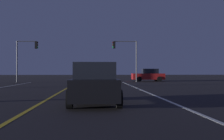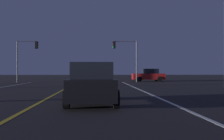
% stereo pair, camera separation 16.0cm
% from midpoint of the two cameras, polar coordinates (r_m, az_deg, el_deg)
% --- Properties ---
extents(lane_edge_right, '(0.16, 38.94, 0.01)m').
position_cam_midpoint_polar(lane_edge_right, '(12.37, 11.80, -6.55)').
color(lane_edge_right, silver).
rests_on(lane_edge_right, ground).
extents(lane_center_divider, '(0.16, 38.94, 0.01)m').
position_cam_midpoint_polar(lane_center_divider, '(12.20, -14.82, -6.64)').
color(lane_center_divider, gold).
rests_on(lane_center_divider, ground).
extents(car_crossing_side, '(4.30, 2.02, 1.70)m').
position_cam_midpoint_polar(car_crossing_side, '(34.63, 8.37, -1.17)').
color(car_crossing_side, black).
rests_on(car_crossing_side, ground).
extents(car_lead_same_lane, '(2.02, 4.30, 1.70)m').
position_cam_midpoint_polar(car_lead_same_lane, '(10.54, -4.01, -3.19)').
color(car_lead_same_lane, black).
rests_on(car_lead_same_lane, ground).
extents(traffic_light_near_right, '(3.15, 0.36, 5.20)m').
position_cam_midpoint_polar(traffic_light_near_right, '(32.14, 3.04, 4.20)').
color(traffic_light_near_right, '#4C4C51').
rests_on(traffic_light_near_right, ground).
extents(traffic_light_near_left, '(2.66, 0.36, 5.12)m').
position_cam_midpoint_polar(traffic_light_near_left, '(33.08, -18.32, 3.95)').
color(traffic_light_near_left, '#4C4C51').
rests_on(traffic_light_near_left, ground).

